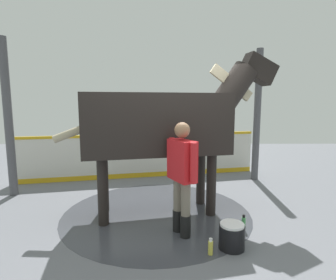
# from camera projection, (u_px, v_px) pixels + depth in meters

# --- Properties ---
(ground_plane) EXTENTS (16.00, 16.00, 0.02)m
(ground_plane) POSITION_uv_depth(u_px,v_px,m) (172.00, 219.00, 4.32)
(ground_plane) COLOR slate
(wet_patch) EXTENTS (3.15, 3.15, 0.00)m
(wet_patch) POSITION_uv_depth(u_px,v_px,m) (157.00, 213.00, 4.55)
(wet_patch) COLOR #42444C
(wet_patch) RESTS_ON ground
(barrier_wall) EXTENTS (1.29, 5.85, 1.10)m
(barrier_wall) POSITION_uv_depth(u_px,v_px,m) (141.00, 157.00, 6.68)
(barrier_wall) COLOR silver
(barrier_wall) RESTS_ON ground
(roof_post_near) EXTENTS (0.16, 0.16, 3.11)m
(roof_post_near) POSITION_uv_depth(u_px,v_px,m) (257.00, 116.00, 6.34)
(roof_post_near) COLOR #4C4C51
(roof_post_near) RESTS_ON ground
(roof_post_far) EXTENTS (0.16, 0.16, 3.11)m
(roof_post_far) POSITION_uv_depth(u_px,v_px,m) (8.00, 119.00, 5.23)
(roof_post_far) COLOR #4C4C51
(roof_post_far) RESTS_ON ground
(horse) EXTENTS (1.40, 3.67, 2.71)m
(horse) POSITION_uv_depth(u_px,v_px,m) (164.00, 122.00, 4.36)
(horse) COLOR black
(horse) RESTS_ON ground
(handler) EXTENTS (0.58, 0.41, 1.60)m
(handler) POSITION_uv_depth(u_px,v_px,m) (182.00, 172.00, 3.69)
(handler) COLOR black
(handler) RESTS_ON ground
(wash_bucket) EXTENTS (0.33, 0.33, 0.34)m
(wash_bucket) POSITION_uv_depth(u_px,v_px,m) (232.00, 236.00, 3.41)
(wash_bucket) COLOR black
(wash_bucket) RESTS_ON ground
(bottle_shampoo) EXTENTS (0.06, 0.06, 0.21)m
(bottle_shampoo) POSITION_uv_depth(u_px,v_px,m) (211.00, 247.00, 3.28)
(bottle_shampoo) COLOR #D8CC4C
(bottle_shampoo) RESTS_ON ground
(bottle_spray) EXTENTS (0.06, 0.06, 0.25)m
(bottle_spray) POSITION_uv_depth(u_px,v_px,m) (244.00, 223.00, 3.89)
(bottle_spray) COLOR #4CA559
(bottle_spray) RESTS_ON ground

